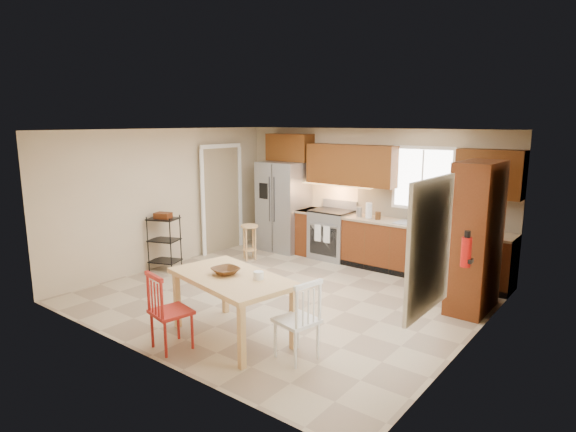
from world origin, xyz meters
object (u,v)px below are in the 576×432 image
(refrigerator, at_px, (284,206))
(fire_extinguisher, at_px, (466,252))
(chair_white, at_px, (297,319))
(pantry, at_px, (476,237))
(chair_red, at_px, (171,310))
(table_bowl, at_px, (226,274))
(dining_table, at_px, (232,307))
(range_stove, at_px, (332,235))
(utility_cart, at_px, (164,243))
(soap_bottle, at_px, (434,222))
(bar_stool, at_px, (250,242))
(table_jar, at_px, (259,277))

(refrigerator, relative_size, fire_extinguisher, 5.06)
(chair_white, bearing_deg, fire_extinguisher, -27.02)
(pantry, height_order, chair_red, pantry)
(chair_red, distance_m, chair_white, 1.48)
(table_bowl, bearing_deg, dining_table, 0.00)
(range_stove, height_order, utility_cart, utility_cart)
(soap_bottle, xyz_separation_m, fire_extinguisher, (1.15, -1.95, 0.10))
(refrigerator, bearing_deg, bar_stool, -92.49)
(pantry, bearing_deg, dining_table, -126.82)
(chair_red, relative_size, utility_cart, 0.95)
(refrigerator, relative_size, table_bowl, 5.64)
(refrigerator, bearing_deg, pantry, -12.62)
(pantry, bearing_deg, utility_cart, -163.13)
(chair_white, bearing_deg, refrigerator, 51.51)
(range_stove, height_order, table_bowl, range_stove)
(fire_extinguisher, relative_size, bar_stool, 0.53)
(range_stove, bearing_deg, pantry, -18.29)
(refrigerator, relative_size, bar_stool, 2.68)
(dining_table, distance_m, chair_white, 0.95)
(fire_extinguisher, distance_m, table_jar, 2.48)
(range_stove, xyz_separation_m, table_jar, (1.28, -3.62, 0.36))
(table_jar, distance_m, bar_stool, 3.59)
(table_jar, bearing_deg, pantry, 57.20)
(chair_red, bearing_deg, table_bowl, 80.35)
(pantry, height_order, table_jar, pantry)
(table_jar, bearing_deg, range_stove, 109.55)
(utility_cart, bearing_deg, fire_extinguisher, -15.71)
(soap_bottle, xyz_separation_m, utility_cart, (-3.98, -2.39, -0.50))
(bar_stool, xyz_separation_m, utility_cart, (-0.76, -1.42, 0.16))
(fire_extinguisher, height_order, bar_stool, fire_extinguisher)
(table_bowl, bearing_deg, soap_bottle, 71.80)
(range_stove, relative_size, bar_stool, 1.36)
(chair_red, height_order, bar_stool, chair_red)
(fire_extinguisher, relative_size, table_bowl, 1.12)
(chair_white, distance_m, bar_stool, 4.03)
(utility_cart, bearing_deg, chair_red, -57.31)
(bar_stool, bearing_deg, utility_cart, -121.98)
(refrigerator, xyz_separation_m, dining_table, (2.09, -3.66, -0.52))
(range_stove, bearing_deg, table_jar, -70.45)
(pantry, bearing_deg, chair_red, -125.31)
(chair_white, relative_size, table_jar, 6.74)
(utility_cart, bearing_deg, refrigerator, 51.04)
(table_bowl, bearing_deg, pantry, 51.86)
(chair_red, height_order, table_jar, chair_red)
(chair_red, bearing_deg, utility_cart, 154.77)
(dining_table, height_order, bar_stool, dining_table)
(soap_bottle, bearing_deg, refrigerator, 179.55)
(chair_red, bearing_deg, chair_white, 39.72)
(table_jar, xyz_separation_m, bar_stool, (-2.48, 2.55, -0.48))
(pantry, distance_m, dining_table, 3.47)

